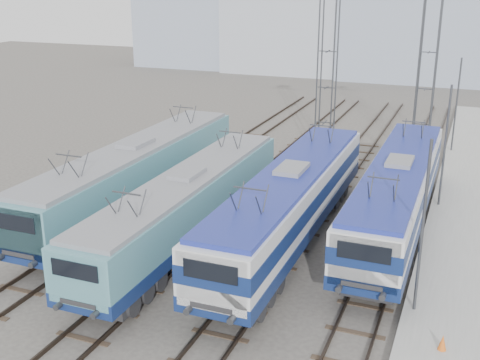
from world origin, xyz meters
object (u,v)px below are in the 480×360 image
object	(u,v)px
safety_cone	(443,342)
locomotive_center_left	(186,205)
mast_mid	(445,149)
catenary_tower_west	(327,64)
mast_rear	(456,107)
locomotive_center_right	(290,200)
mast_front	(422,232)
locomotive_far_left	(135,173)
catenary_tower_east	(428,65)
locomotive_far_right	(397,191)

from	to	relation	value
safety_cone	locomotive_center_left	bearing A→B (deg)	158.31
mast_mid	catenary_tower_west	bearing A→B (deg)	137.07
mast_rear	locomotive_center_right	bearing A→B (deg)	-107.87
mast_front	locomotive_far_left	bearing A→B (deg)	160.97
locomotive_center_left	catenary_tower_east	distance (m)	21.93
mast_front	mast_mid	distance (m)	12.00
catenary_tower_east	mast_mid	size ratio (longest dim) A/B	1.71
locomotive_far_left	safety_cone	bearing A→B (deg)	-24.93
catenary_tower_west	locomotive_center_left	bearing A→B (deg)	-97.28
mast_rear	safety_cone	xyz separation A→B (m)	(1.18, -26.39, -2.92)
locomotive_center_right	mast_front	bearing A→B (deg)	-34.14
locomotive_far_right	mast_rear	bearing A→B (deg)	83.55
locomotive_far_right	safety_cone	size ratio (longest dim) A/B	32.14
safety_cone	mast_rear	bearing A→B (deg)	92.55
locomotive_center_right	catenary_tower_east	world-z (taller)	catenary_tower_east
locomotive_far_left	mast_front	world-z (taller)	mast_front
mast_mid	mast_rear	size ratio (longest dim) A/B	1.00
locomotive_center_left	catenary_tower_west	xyz separation A→B (m)	(2.25, 17.60, 4.47)
locomotive_center_left	mast_mid	xyz separation A→B (m)	(10.85, 9.60, 1.33)
catenary_tower_east	mast_rear	xyz separation A→B (m)	(2.10, 2.00, -3.14)
locomotive_center_left	locomotive_far_left	bearing A→B (deg)	147.20
locomotive_far_left	safety_cone	xyz separation A→B (m)	(16.53, -7.68, -1.76)
locomotive_center_right	catenary_tower_east	size ratio (longest dim) A/B	1.54
catenary_tower_west	mast_rear	size ratio (longest dim) A/B	1.71
mast_rear	locomotive_far_left	bearing A→B (deg)	-129.37
locomotive_far_right	mast_front	size ratio (longest dim) A/B	2.58
locomotive_far_left	locomotive_center_left	size ratio (longest dim) A/B	1.08
locomotive_far_right	mast_mid	xyz separation A→B (m)	(1.85, 4.37, 1.19)
catenary_tower_east	mast_mid	distance (m)	10.69
catenary_tower_west	mast_front	distance (m)	22.00
catenary_tower_west	mast_mid	distance (m)	12.16
catenary_tower_west	catenary_tower_east	xyz separation A→B (m)	(6.50, 2.00, 0.00)
locomotive_center_left	catenary_tower_east	size ratio (longest dim) A/B	1.45
locomotive_far_left	locomotive_center_left	distance (m)	5.36
catenary_tower_west	mast_front	size ratio (longest dim) A/B	1.71
locomotive_center_left	locomotive_far_right	size ratio (longest dim) A/B	0.96
mast_mid	locomotive_far_right	bearing A→B (deg)	-112.94
mast_front	mast_mid	bearing A→B (deg)	90.00
locomotive_center_left	locomotive_center_right	distance (m)	4.89
locomotive_far_left	mast_rear	size ratio (longest dim) A/B	2.69
locomotive_center_left	catenary_tower_west	size ratio (longest dim) A/B	1.45
locomotive_far_right	mast_mid	world-z (taller)	mast_mid
mast_mid	safety_cone	world-z (taller)	mast_mid
mast_mid	locomotive_far_left	bearing A→B (deg)	-156.41
locomotive_center_right	locomotive_far_right	size ratio (longest dim) A/B	1.02
mast_front	mast_rear	bearing A→B (deg)	90.00
locomotive_far_left	catenary_tower_west	size ratio (longest dim) A/B	1.57
catenary_tower_east	mast_mid	bearing A→B (deg)	-78.14
catenary_tower_west	catenary_tower_east	world-z (taller)	same
catenary_tower_west	mast_front	world-z (taller)	catenary_tower_west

